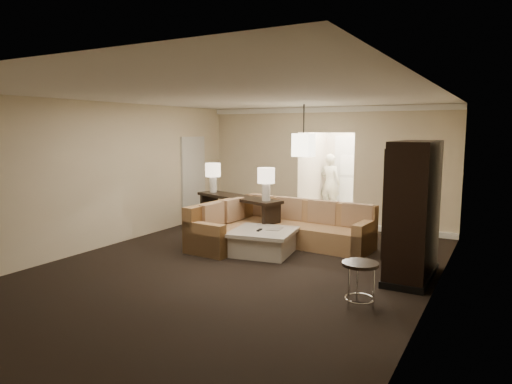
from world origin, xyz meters
The scene contains 18 objects.
ground centered at (0.00, 0.00, 0.00)m, with size 8.00×8.00×0.00m, color black.
wall_back centered at (0.00, 4.00, 1.40)m, with size 6.00×0.04×2.80m, color beige.
wall_left centered at (-3.00, 0.00, 1.40)m, with size 0.04×8.00×2.80m, color beige.
wall_right centered at (3.00, 0.00, 1.40)m, with size 0.04×8.00×2.80m, color beige.
ceiling centered at (0.00, 0.00, 2.80)m, with size 6.00×8.00×0.02m, color white.
crown_molding centered at (0.00, 3.95, 2.73)m, with size 6.00×0.10×0.12m, color white.
baseboard centered at (0.00, 3.95, 0.06)m, with size 6.00×0.10×0.12m, color white.
side_door centered at (-2.97, 2.80, 1.05)m, with size 0.05×0.90×2.10m, color silver.
foyer centered at (0.00, 5.34, 1.30)m, with size 1.44×2.02×2.80m.
sectional_sofa centered at (-0.14, 1.70, 0.35)m, with size 3.08×2.40×0.88m.
coffee_table centered at (-0.04, 1.00, 0.23)m, with size 1.27×1.27×0.46m.
console_table centered at (-1.20, 2.00, 0.51)m, with size 2.28×1.17×0.86m.
armoire centered at (2.59, 0.90, 1.01)m, with size 0.63×1.46×2.10m.
drink_table centered at (2.24, -0.62, 0.42)m, with size 0.47×0.47×0.59m.
table_lamp_left centered at (-2.02, 2.27, 1.30)m, with size 0.35×0.35×0.66m.
table_lamp_right centered at (-0.38, 1.73, 1.30)m, with size 0.35×0.35×0.66m.
pendant_light centered at (0.00, 2.70, 1.95)m, with size 0.38×0.38×1.09m.
person centered at (-0.45, 5.60, 0.90)m, with size 0.65×0.43×1.80m, color beige.
Camera 1 is at (3.83, -6.20, 2.27)m, focal length 32.00 mm.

